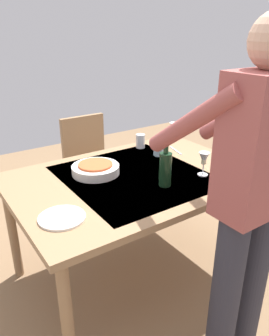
{
  "coord_description": "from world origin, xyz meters",
  "views": [
    {
      "loc": [
        1.06,
        1.56,
        1.62
      ],
      "look_at": [
        0.0,
        0.0,
        0.82
      ],
      "focal_mm": 35.26,
      "sensor_mm": 36.0,
      "label": 1
    }
  ],
  "objects_px": {
    "wine_glass_left": "(204,160)",
    "water_cup_near_left": "(159,149)",
    "water_cup_far_left": "(239,167)",
    "water_cup_near_right": "(140,141)",
    "wine_glass_right": "(174,128)",
    "dining_table": "(134,186)",
    "person_server": "(251,192)",
    "chair_near": "(89,162)",
    "dinner_plate_near": "(62,218)",
    "serving_bowl_pasta": "(96,169)",
    "wine_bottle": "(165,168)"
  },
  "relations": [
    {
      "from": "wine_glass_left",
      "to": "water_cup_near_left",
      "type": "relative_size",
      "value": 1.54
    },
    {
      "from": "wine_bottle",
      "to": "wine_glass_right",
      "type": "xyz_separation_m",
      "value": [
        -0.58,
        -0.61,
        -0.01
      ]
    },
    {
      "from": "chair_near",
      "to": "wine_bottle",
      "type": "bearing_deg",
      "value": 86.74
    },
    {
      "from": "wine_bottle",
      "to": "wine_glass_left",
      "type": "height_order",
      "value": "wine_bottle"
    },
    {
      "from": "wine_glass_right",
      "to": "serving_bowl_pasta",
      "type": "bearing_deg",
      "value": 15.39
    },
    {
      "from": "water_cup_near_left",
      "to": "wine_glass_right",
      "type": "bearing_deg",
      "value": -147.09
    },
    {
      "from": "wine_glass_right",
      "to": "water_cup_far_left",
      "type": "xyz_separation_m",
      "value": [
        0.11,
        0.75,
        -0.05
      ]
    },
    {
      "from": "dining_table",
      "to": "wine_bottle",
      "type": "distance_m",
      "value": 0.29
    },
    {
      "from": "wine_bottle",
      "to": "person_server",
      "type": "bearing_deg",
      "value": 91.05
    },
    {
      "from": "wine_bottle",
      "to": "water_cup_near_left",
      "type": "xyz_separation_m",
      "value": [
        -0.28,
        -0.41,
        -0.06
      ]
    },
    {
      "from": "dining_table",
      "to": "water_cup_far_left",
      "type": "height_order",
      "value": "water_cup_far_left"
    },
    {
      "from": "dining_table",
      "to": "water_cup_near_right",
      "type": "height_order",
      "value": "water_cup_near_right"
    },
    {
      "from": "person_server",
      "to": "dinner_plate_near",
      "type": "bearing_deg",
      "value": -40.58
    },
    {
      "from": "person_server",
      "to": "wine_glass_right",
      "type": "relative_size",
      "value": 11.19
    },
    {
      "from": "water_cup_near_left",
      "to": "serving_bowl_pasta",
      "type": "height_order",
      "value": "water_cup_near_left"
    },
    {
      "from": "person_server",
      "to": "water_cup_far_left",
      "type": "height_order",
      "value": "person_server"
    },
    {
      "from": "wine_glass_right",
      "to": "serving_bowl_pasta",
      "type": "height_order",
      "value": "wine_glass_right"
    },
    {
      "from": "chair_near",
      "to": "water_cup_far_left",
      "type": "relative_size",
      "value": 8.44
    },
    {
      "from": "chair_near",
      "to": "water_cup_near_left",
      "type": "relative_size",
      "value": 9.27
    },
    {
      "from": "person_server",
      "to": "serving_bowl_pasta",
      "type": "bearing_deg",
      "value": -74.28
    },
    {
      "from": "water_cup_near_right",
      "to": "dining_table",
      "type": "bearing_deg",
      "value": 50.72
    },
    {
      "from": "serving_bowl_pasta",
      "to": "dinner_plate_near",
      "type": "relative_size",
      "value": 1.3
    },
    {
      "from": "wine_glass_left",
      "to": "wine_glass_right",
      "type": "bearing_deg",
      "value": -114.9
    },
    {
      "from": "water_cup_near_right",
      "to": "wine_glass_right",
      "type": "bearing_deg",
      "value": 177.95
    },
    {
      "from": "wine_glass_left",
      "to": "water_cup_far_left",
      "type": "xyz_separation_m",
      "value": [
        -0.19,
        0.12,
        -0.05
      ]
    },
    {
      "from": "chair_near",
      "to": "wine_glass_right",
      "type": "xyz_separation_m",
      "value": [
        -0.52,
        0.51,
        0.34
      ]
    },
    {
      "from": "dining_table",
      "to": "dinner_plate_near",
      "type": "distance_m",
      "value": 0.62
    },
    {
      "from": "serving_bowl_pasta",
      "to": "dinner_plate_near",
      "type": "height_order",
      "value": "serving_bowl_pasta"
    },
    {
      "from": "person_server",
      "to": "water_cup_near_left",
      "type": "distance_m",
      "value": 1.02
    },
    {
      "from": "wine_bottle",
      "to": "water_cup_far_left",
      "type": "distance_m",
      "value": 0.5
    },
    {
      "from": "wine_bottle",
      "to": "serving_bowl_pasta",
      "type": "bearing_deg",
      "value": -55.84
    },
    {
      "from": "water_cup_far_left",
      "to": "serving_bowl_pasta",
      "type": "relative_size",
      "value": 0.36
    },
    {
      "from": "dining_table",
      "to": "wine_bottle",
      "type": "xyz_separation_m",
      "value": [
        -0.07,
        0.22,
        0.18
      ]
    },
    {
      "from": "serving_bowl_pasta",
      "to": "chair_near",
      "type": "bearing_deg",
      "value": -113.27
    },
    {
      "from": "water_cup_near_left",
      "to": "water_cup_far_left",
      "type": "height_order",
      "value": "water_cup_far_left"
    },
    {
      "from": "wine_bottle",
      "to": "dinner_plate_near",
      "type": "xyz_separation_m",
      "value": [
        0.65,
        0.01,
        -0.1
      ]
    },
    {
      "from": "water_cup_near_left",
      "to": "dinner_plate_near",
      "type": "height_order",
      "value": "water_cup_near_left"
    },
    {
      "from": "wine_bottle",
      "to": "dining_table",
      "type": "bearing_deg",
      "value": -72.49
    },
    {
      "from": "water_cup_near_right",
      "to": "dinner_plate_near",
      "type": "distance_m",
      "value": 1.1
    },
    {
      "from": "wine_glass_left",
      "to": "water_cup_near_right",
      "type": "xyz_separation_m",
      "value": [
        0.03,
        -0.64,
        -0.05
      ]
    },
    {
      "from": "wine_bottle",
      "to": "water_cup_near_left",
      "type": "bearing_deg",
      "value": -123.94
    },
    {
      "from": "person_server",
      "to": "water_cup_near_right",
      "type": "relative_size",
      "value": 15.99
    },
    {
      "from": "water_cup_near_right",
      "to": "water_cup_far_left",
      "type": "bearing_deg",
      "value": 105.54
    },
    {
      "from": "chair_near",
      "to": "person_server",
      "type": "xyz_separation_m",
      "value": [
        0.05,
        1.69,
        0.43
      ]
    },
    {
      "from": "person_server",
      "to": "wine_glass_left",
      "type": "height_order",
      "value": "person_server"
    },
    {
      "from": "wine_bottle",
      "to": "serving_bowl_pasta",
      "type": "height_order",
      "value": "wine_bottle"
    },
    {
      "from": "dining_table",
      "to": "water_cup_near_right",
      "type": "distance_m",
      "value": 0.53
    },
    {
      "from": "water_cup_far_left",
      "to": "dinner_plate_near",
      "type": "xyz_separation_m",
      "value": [
        1.12,
        -0.14,
        -0.05
      ]
    },
    {
      "from": "water_cup_near_left",
      "to": "water_cup_far_left",
      "type": "distance_m",
      "value": 0.59
    },
    {
      "from": "water_cup_near_right",
      "to": "serving_bowl_pasta",
      "type": "xyz_separation_m",
      "value": [
        0.52,
        0.24,
        -0.02
      ]
    }
  ]
}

